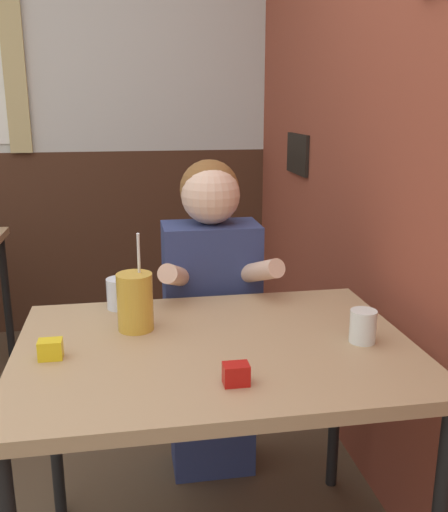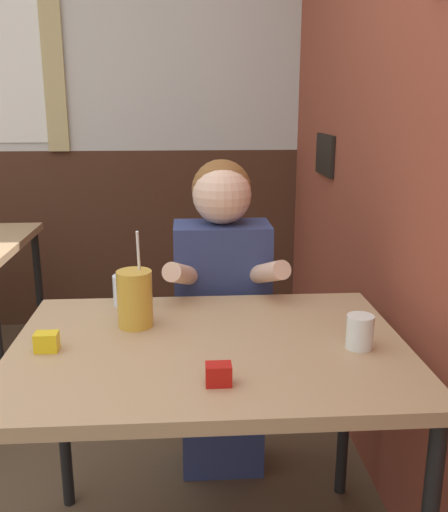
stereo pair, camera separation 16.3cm
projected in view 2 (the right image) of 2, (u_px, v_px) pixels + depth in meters
brick_wall_right at (363, 110)px, 2.28m from camera, size 0.08×4.36×2.70m
back_wall at (79, 107)px, 3.36m from camera, size 5.59×0.09×2.70m
main_table at (209, 367)px, 1.55m from camera, size 1.06×0.77×0.76m
person_seated at (222, 314)px, 2.09m from camera, size 0.42×0.41×1.19m
cocktail_pitcher at (135, 299)px, 1.63m from camera, size 0.10×0.10×0.28m
glass_near_pitcher at (126, 290)px, 1.82m from camera, size 0.08×0.08×0.10m
glass_center at (360, 332)px, 1.50m from camera, size 0.07×0.07×0.09m
condiment_ketchup at (219, 374)px, 1.31m from camera, size 0.06×0.04×0.05m
condiment_mustard at (47, 342)px, 1.48m from camera, size 0.06×0.04×0.05m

